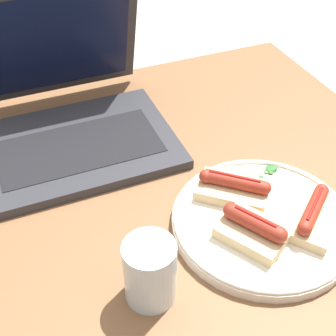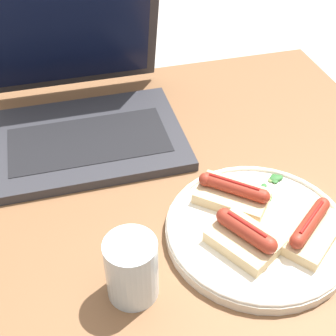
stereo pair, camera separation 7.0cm
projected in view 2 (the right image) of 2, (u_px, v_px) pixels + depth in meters
name	position (u px, v px, depth m)	size (l,w,h in m)	color
desk	(143.00, 253.00, 0.81)	(1.01, 0.89, 0.72)	brown
laptop	(83.00, 109.00, 0.88)	(0.35, 0.33, 0.25)	#2D2D33
plate	(257.00, 230.00, 0.70)	(0.27, 0.27, 0.02)	silver
sausage_toast_left	(308.00, 228.00, 0.67)	(0.13, 0.13, 0.04)	#D6B784
sausage_toast_middle	(245.00, 237.00, 0.66)	(0.11, 0.12, 0.05)	#D6B784
sausage_toast_right	(233.00, 193.00, 0.73)	(0.13, 0.12, 0.04)	#D6B784
salad_pile	(272.00, 184.00, 0.76)	(0.06, 0.06, 0.01)	#2D662D
drinking_glass	(132.00, 269.00, 0.60)	(0.07, 0.07, 0.10)	silver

